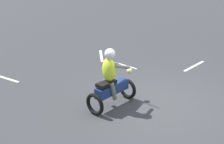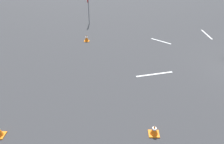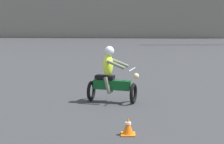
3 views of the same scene
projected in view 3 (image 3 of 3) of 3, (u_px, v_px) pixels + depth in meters
name	position (u px, v px, depth m)	size (l,w,h in m)	color
motorcycle_rider_background	(111.00, 78.00, 12.79)	(1.56, 0.96, 1.66)	black
traffic_cone_mid_center	(128.00, 127.00, 9.68)	(0.32, 0.32, 0.40)	orange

